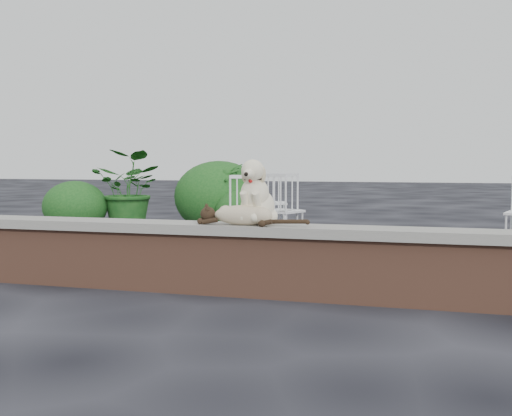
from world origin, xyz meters
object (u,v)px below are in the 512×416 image
(potted_plant_b, at_px, (228,198))
(chair_e, at_px, (273,202))
(dog, at_px, (258,191))
(chair_c, at_px, (283,210))
(chair_b, at_px, (279,210))
(chair_a, at_px, (248,217))
(cat, at_px, (243,214))
(potted_plant_a, at_px, (131,189))

(potted_plant_b, bearing_deg, chair_e, 7.93)
(dog, height_order, chair_c, dog)
(dog, bearing_deg, chair_b, 105.48)
(chair_a, height_order, potted_plant_b, potted_plant_b)
(chair_c, xyz_separation_m, potted_plant_b, (-1.24, 1.42, 0.06))
(chair_b, height_order, potted_plant_b, potted_plant_b)
(dog, distance_m, potted_plant_b, 4.69)
(cat, bearing_deg, potted_plant_b, 115.00)
(potted_plant_a, bearing_deg, chair_a, -42.12)
(dog, distance_m, chair_c, 2.99)
(dog, bearing_deg, chair_a, 114.06)
(chair_b, relative_size, chair_e, 1.00)
(cat, height_order, potted_plant_b, potted_plant_b)
(dog, relative_size, chair_c, 0.57)
(chair_b, distance_m, chair_e, 1.62)
(chair_e, height_order, potted_plant_a, potted_plant_a)
(chair_c, height_order, chair_b, same)
(cat, relative_size, chair_a, 1.15)
(potted_plant_b, bearing_deg, potted_plant_a, -177.49)
(chair_b, height_order, potted_plant_a, potted_plant_a)
(chair_a, relative_size, potted_plant_a, 0.73)
(chair_c, relative_size, chair_a, 1.00)
(chair_a, relative_size, potted_plant_b, 0.88)
(dog, xyz_separation_m, chair_b, (-0.55, 2.90, -0.38))
(chair_c, distance_m, chair_b, 0.06)
(potted_plant_a, bearing_deg, cat, -53.18)
(chair_c, bearing_deg, potted_plant_a, -2.56)
(potted_plant_a, height_order, potted_plant_b, potted_plant_a)
(chair_b, height_order, chair_a, same)
(potted_plant_a, bearing_deg, chair_e, 4.14)
(chair_c, height_order, potted_plant_a, potted_plant_a)
(chair_b, distance_m, potted_plant_a, 3.16)
(chair_b, height_order, chair_e, same)
(chair_c, bearing_deg, potted_plant_b, -26.46)
(chair_a, bearing_deg, dog, -96.75)
(chair_c, bearing_deg, dog, 122.05)
(chair_e, distance_m, potted_plant_a, 2.37)
(chair_c, relative_size, potted_plant_a, 0.73)
(cat, bearing_deg, dog, 66.70)
(dog, height_order, cat, dog)
(dog, height_order, chair_e, dog)
(dog, height_order, chair_a, dog)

